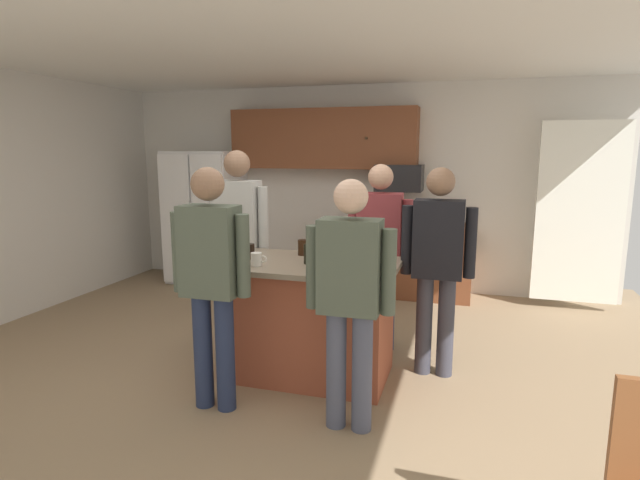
{
  "coord_description": "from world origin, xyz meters",
  "views": [
    {
      "loc": [
        1.44,
        -3.7,
        1.78
      ],
      "look_at": [
        0.26,
        0.24,
        1.05
      ],
      "focal_mm": 28.34,
      "sensor_mm": 36.0,
      "label": 1
    }
  ],
  "objects_px": {
    "refrigerator": "(206,217)",
    "person_host_foreground": "(239,233)",
    "person_guest_by_door": "(379,245)",
    "glass_short_whisky": "(302,247)",
    "kitchen_island": "(309,319)",
    "person_guest_left": "(438,258)",
    "mug_ceramic_white": "(257,259)",
    "glass_dark_ale": "(371,258)",
    "person_guest_right": "(211,273)",
    "person_elder_center": "(350,290)",
    "glass_stout_tall": "(250,251)",
    "glass_pilsner": "(308,254)",
    "microwave_over_range": "(399,178)"
  },
  "relations": [
    {
      "from": "refrigerator",
      "to": "person_host_foreground",
      "type": "height_order",
      "value": "person_host_foreground"
    },
    {
      "from": "refrigerator",
      "to": "person_guest_by_door",
      "type": "xyz_separation_m",
      "value": [
        2.69,
        -1.74,
        0.08
      ]
    },
    {
      "from": "refrigerator",
      "to": "glass_short_whisky",
      "type": "xyz_separation_m",
      "value": [
        2.13,
        -2.19,
        0.1
      ]
    },
    {
      "from": "kitchen_island",
      "to": "person_guest_left",
      "type": "bearing_deg",
      "value": 17.57
    },
    {
      "from": "mug_ceramic_white",
      "to": "glass_dark_ale",
      "type": "bearing_deg",
      "value": 16.74
    },
    {
      "from": "person_guest_right",
      "to": "person_elder_center",
      "type": "height_order",
      "value": "person_guest_right"
    },
    {
      "from": "person_guest_left",
      "to": "person_host_foreground",
      "type": "xyz_separation_m",
      "value": [
        -1.77,
        0.17,
        0.08
      ]
    },
    {
      "from": "kitchen_island",
      "to": "person_guest_right",
      "type": "relative_size",
      "value": 0.82
    },
    {
      "from": "person_guest_right",
      "to": "glass_short_whisky",
      "type": "xyz_separation_m",
      "value": [
        0.33,
        0.94,
        0.02
      ]
    },
    {
      "from": "person_guest_left",
      "to": "glass_stout_tall",
      "type": "bearing_deg",
      "value": -5.48
    },
    {
      "from": "person_guest_by_door",
      "to": "glass_stout_tall",
      "type": "bearing_deg",
      "value": -21.02
    },
    {
      "from": "mug_ceramic_white",
      "to": "refrigerator",
      "type": "bearing_deg",
      "value": 125.83
    },
    {
      "from": "kitchen_island",
      "to": "glass_pilsner",
      "type": "xyz_separation_m",
      "value": [
        0.01,
        -0.05,
        0.53
      ]
    },
    {
      "from": "refrigerator",
      "to": "glass_short_whisky",
      "type": "bearing_deg",
      "value": -45.86
    },
    {
      "from": "refrigerator",
      "to": "microwave_over_range",
      "type": "xyz_separation_m",
      "value": [
        2.6,
        0.12,
        0.57
      ]
    },
    {
      "from": "glass_stout_tall",
      "to": "glass_short_whisky",
      "type": "height_order",
      "value": "glass_short_whisky"
    },
    {
      "from": "kitchen_island",
      "to": "glass_short_whisky",
      "type": "distance_m",
      "value": 0.59
    },
    {
      "from": "glass_pilsner",
      "to": "person_guest_left",
      "type": "bearing_deg",
      "value": 20.18
    },
    {
      "from": "refrigerator",
      "to": "glass_stout_tall",
      "type": "relative_size",
      "value": 14.35
    },
    {
      "from": "person_guest_left",
      "to": "glass_short_whisky",
      "type": "distance_m",
      "value": 1.09
    },
    {
      "from": "glass_stout_tall",
      "to": "mug_ceramic_white",
      "type": "bearing_deg",
      "value": -55.1
    },
    {
      "from": "kitchen_island",
      "to": "person_guest_by_door",
      "type": "bearing_deg",
      "value": 58.73
    },
    {
      "from": "person_guest_left",
      "to": "glass_stout_tall",
      "type": "distance_m",
      "value": 1.48
    },
    {
      "from": "person_host_foreground",
      "to": "person_elder_center",
      "type": "distance_m",
      "value": 1.75
    },
    {
      "from": "person_guest_by_door",
      "to": "person_elder_center",
      "type": "relative_size",
      "value": 1.03
    },
    {
      "from": "kitchen_island",
      "to": "mug_ceramic_white",
      "type": "height_order",
      "value": "mug_ceramic_white"
    },
    {
      "from": "glass_pilsner",
      "to": "mug_ceramic_white",
      "type": "xyz_separation_m",
      "value": [
        -0.35,
        -0.18,
        -0.03
      ]
    },
    {
      "from": "kitchen_island",
      "to": "glass_short_whisky",
      "type": "xyz_separation_m",
      "value": [
        -0.14,
        0.25,
        0.52
      ]
    },
    {
      "from": "person_guest_by_door",
      "to": "glass_dark_ale",
      "type": "distance_m",
      "value": 0.68
    },
    {
      "from": "microwave_over_range",
      "to": "person_host_foreground",
      "type": "distance_m",
      "value": 2.42
    },
    {
      "from": "refrigerator",
      "to": "glass_short_whisky",
      "type": "distance_m",
      "value": 3.06
    },
    {
      "from": "person_guest_by_door",
      "to": "glass_short_whisky",
      "type": "relative_size",
      "value": 12.91
    },
    {
      "from": "person_guest_right",
      "to": "glass_stout_tall",
      "type": "xyz_separation_m",
      "value": [
        -0.02,
        0.68,
        0.02
      ]
    },
    {
      "from": "glass_dark_ale",
      "to": "glass_short_whisky",
      "type": "bearing_deg",
      "value": 160.01
    },
    {
      "from": "glass_short_whisky",
      "to": "person_guest_right",
      "type": "bearing_deg",
      "value": -109.64
    },
    {
      "from": "refrigerator",
      "to": "person_guest_by_door",
      "type": "relative_size",
      "value": 1.06
    },
    {
      "from": "person_guest_right",
      "to": "mug_ceramic_white",
      "type": "distance_m",
      "value": 0.48
    },
    {
      "from": "microwave_over_range",
      "to": "refrigerator",
      "type": "bearing_deg",
      "value": -177.4
    },
    {
      "from": "person_guest_left",
      "to": "glass_pilsner",
      "type": "bearing_deg",
      "value": 2.61
    },
    {
      "from": "person_host_foreground",
      "to": "person_guest_by_door",
      "type": "xyz_separation_m",
      "value": [
        1.25,
        0.23,
        -0.08
      ]
    },
    {
      "from": "mug_ceramic_white",
      "to": "glass_short_whisky",
      "type": "height_order",
      "value": "glass_short_whisky"
    },
    {
      "from": "glass_stout_tall",
      "to": "glass_short_whisky",
      "type": "distance_m",
      "value": 0.44
    },
    {
      "from": "person_guest_left",
      "to": "person_host_foreground",
      "type": "bearing_deg",
      "value": -23.09
    },
    {
      "from": "kitchen_island",
      "to": "glass_pilsner",
      "type": "relative_size",
      "value": 8.88
    },
    {
      "from": "glass_pilsner",
      "to": "mug_ceramic_white",
      "type": "relative_size",
      "value": 1.22
    },
    {
      "from": "person_host_foreground",
      "to": "glass_stout_tall",
      "type": "xyz_separation_m",
      "value": [
        0.33,
        -0.48,
        -0.05
      ]
    },
    {
      "from": "person_host_foreground",
      "to": "refrigerator",
      "type": "bearing_deg",
      "value": 156.37
    },
    {
      "from": "microwave_over_range",
      "to": "glass_short_whisky",
      "type": "bearing_deg",
      "value": -101.58
    },
    {
      "from": "person_elder_center",
      "to": "microwave_over_range",
      "type": "bearing_deg",
      "value": -32.86
    },
    {
      "from": "person_guest_by_door",
      "to": "person_elder_center",
      "type": "xyz_separation_m",
      "value": [
        0.06,
        -1.39,
        -0.03
      ]
    }
  ]
}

